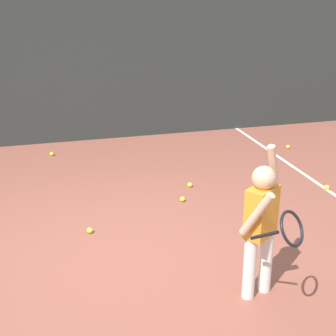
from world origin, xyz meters
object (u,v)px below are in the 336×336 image
at_px(tennis_ball_1, 52,154).
at_px(tennis_ball_5, 327,187).
at_px(tennis_ball_3, 182,199).
at_px(tennis_ball_0, 190,185).
at_px(tennis_ball_6, 288,147).
at_px(tennis_player, 262,221).
at_px(tennis_ball_4, 90,230).

distance_m(tennis_ball_1, tennis_ball_5, 4.21).
relative_size(tennis_ball_1, tennis_ball_5, 1.00).
bearing_deg(tennis_ball_3, tennis_ball_0, 61.33).
relative_size(tennis_ball_0, tennis_ball_1, 1.00).
relative_size(tennis_ball_0, tennis_ball_6, 1.00).
distance_m(tennis_player, tennis_ball_0, 2.62).
xyz_separation_m(tennis_ball_0, tennis_ball_6, (2.08, 1.15, 0.00)).
height_order(tennis_ball_1, tennis_ball_4, same).
bearing_deg(tennis_ball_0, tennis_ball_1, 133.43).
bearing_deg(tennis_ball_1, tennis_ball_4, -84.69).
xyz_separation_m(tennis_ball_3, tennis_ball_6, (2.31, 1.58, 0.00)).
height_order(tennis_ball_0, tennis_ball_3, same).
distance_m(tennis_ball_1, tennis_ball_3, 2.70).
relative_size(tennis_ball_1, tennis_ball_4, 1.00).
xyz_separation_m(tennis_ball_1, tennis_ball_6, (3.81, -0.67, 0.00)).
bearing_deg(tennis_player, tennis_ball_3, 56.01).
distance_m(tennis_ball_0, tennis_ball_6, 2.38).
relative_size(tennis_ball_3, tennis_ball_6, 1.00).
xyz_separation_m(tennis_player, tennis_ball_5, (1.92, 1.95, -0.69)).
xyz_separation_m(tennis_ball_3, tennis_ball_5, (1.97, -0.14, 0.00)).
bearing_deg(tennis_ball_1, tennis_ball_3, -56.44).
bearing_deg(tennis_player, tennis_ball_6, 22.98).
xyz_separation_m(tennis_ball_0, tennis_ball_3, (-0.23, -0.43, 0.00)).
height_order(tennis_ball_1, tennis_ball_5, same).
xyz_separation_m(tennis_ball_0, tennis_ball_5, (1.74, -0.57, 0.00)).
bearing_deg(tennis_ball_5, tennis_ball_4, -172.89).
xyz_separation_m(tennis_ball_4, tennis_ball_6, (3.55, 2.12, 0.00)).
bearing_deg(tennis_ball_1, tennis_ball_6, -10.02).
height_order(tennis_ball_1, tennis_ball_3, same).
distance_m(tennis_ball_1, tennis_ball_4, 2.80).
bearing_deg(tennis_ball_0, tennis_ball_3, -118.67).
bearing_deg(tennis_ball_0, tennis_player, -94.15).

